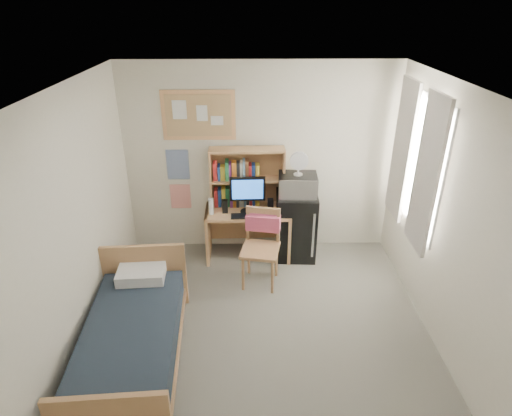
{
  "coord_description": "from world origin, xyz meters",
  "views": [
    {
      "loc": [
        -0.13,
        -3.33,
        3.28
      ],
      "look_at": [
        -0.06,
        1.2,
        1.03
      ],
      "focal_mm": 30.0,
      "sensor_mm": 36.0,
      "label": 1
    }
  ],
  "objects_px": {
    "microwave": "(298,185)",
    "mini_fridge": "(296,225)",
    "speaker_left": "(225,206)",
    "desk_fan": "(299,164)",
    "bulletin_board": "(199,115)",
    "desk": "(248,233)",
    "monitor": "(248,195)",
    "desk_chair": "(260,250)",
    "bed": "(133,345)",
    "speaker_right": "(270,205)"
  },
  "relations": [
    {
      "from": "bulletin_board",
      "to": "monitor",
      "type": "distance_m",
      "value": 1.2
    },
    {
      "from": "bulletin_board",
      "to": "bed",
      "type": "relative_size",
      "value": 0.52
    },
    {
      "from": "desk_chair",
      "to": "speaker_left",
      "type": "distance_m",
      "value": 0.8
    },
    {
      "from": "monitor",
      "to": "speaker_left",
      "type": "xyz_separation_m",
      "value": [
        -0.3,
        -0.01,
        -0.16
      ]
    },
    {
      "from": "bed",
      "to": "speaker_left",
      "type": "height_order",
      "value": "speaker_left"
    },
    {
      "from": "bed",
      "to": "speaker_left",
      "type": "xyz_separation_m",
      "value": [
        0.82,
        1.92,
        0.55
      ]
    },
    {
      "from": "desk",
      "to": "bed",
      "type": "relative_size",
      "value": 0.63
    },
    {
      "from": "speaker_right",
      "to": "bed",
      "type": "bearing_deg",
      "value": -127.61
    },
    {
      "from": "monitor",
      "to": "microwave",
      "type": "xyz_separation_m",
      "value": [
        0.65,
        0.05,
        0.12
      ]
    },
    {
      "from": "bulletin_board",
      "to": "bed",
      "type": "bearing_deg",
      "value": -102.41
    },
    {
      "from": "mini_fridge",
      "to": "desk_fan",
      "type": "xyz_separation_m",
      "value": [
        -0.0,
        -0.02,
        0.9
      ]
    },
    {
      "from": "bed",
      "to": "microwave",
      "type": "xyz_separation_m",
      "value": [
        1.77,
        1.97,
        0.82
      ]
    },
    {
      "from": "speaker_right",
      "to": "bulletin_board",
      "type": "bearing_deg",
      "value": 158.33
    },
    {
      "from": "desk",
      "to": "desk_chair",
      "type": "relative_size",
      "value": 1.15
    },
    {
      "from": "mini_fridge",
      "to": "bed",
      "type": "bearing_deg",
      "value": -128.73
    },
    {
      "from": "bulletin_board",
      "to": "speaker_left",
      "type": "bearing_deg",
      "value": -48.1
    },
    {
      "from": "mini_fridge",
      "to": "desk_fan",
      "type": "relative_size",
      "value": 3.18
    },
    {
      "from": "desk",
      "to": "mini_fridge",
      "type": "distance_m",
      "value": 0.67
    },
    {
      "from": "desk_chair",
      "to": "bed",
      "type": "height_order",
      "value": "desk_chair"
    },
    {
      "from": "bed",
      "to": "desk_fan",
      "type": "relative_size",
      "value": 6.16
    },
    {
      "from": "speaker_left",
      "to": "desk_fan",
      "type": "distance_m",
      "value": 1.11
    },
    {
      "from": "speaker_left",
      "to": "speaker_right",
      "type": "height_order",
      "value": "speaker_right"
    },
    {
      "from": "bed",
      "to": "microwave",
      "type": "distance_m",
      "value": 2.78
    },
    {
      "from": "desk",
      "to": "speaker_left",
      "type": "xyz_separation_m",
      "value": [
        -0.3,
        -0.07,
        0.44
      ]
    },
    {
      "from": "mini_fridge",
      "to": "monitor",
      "type": "xyz_separation_m",
      "value": [
        -0.65,
        -0.07,
        0.49
      ]
    },
    {
      "from": "bulletin_board",
      "to": "desk",
      "type": "height_order",
      "value": "bulletin_board"
    },
    {
      "from": "bulletin_board",
      "to": "bed",
      "type": "height_order",
      "value": "bulletin_board"
    },
    {
      "from": "bulletin_board",
      "to": "microwave",
      "type": "relative_size",
      "value": 1.9
    },
    {
      "from": "bed",
      "to": "speaker_right",
      "type": "height_order",
      "value": "speaker_right"
    },
    {
      "from": "desk",
      "to": "mini_fridge",
      "type": "relative_size",
      "value": 1.22
    },
    {
      "from": "desk_chair",
      "to": "mini_fridge",
      "type": "bearing_deg",
      "value": 64.18
    },
    {
      "from": "bed",
      "to": "speaker_right",
      "type": "xyz_separation_m",
      "value": [
        1.42,
        1.93,
        0.55
      ]
    },
    {
      "from": "speaker_right",
      "to": "microwave",
      "type": "xyz_separation_m",
      "value": [
        0.35,
        0.04,
        0.27
      ]
    },
    {
      "from": "bulletin_board",
      "to": "speaker_left",
      "type": "distance_m",
      "value": 1.22
    },
    {
      "from": "bed",
      "to": "speaker_right",
      "type": "bearing_deg",
      "value": 50.08
    },
    {
      "from": "speaker_left",
      "to": "microwave",
      "type": "distance_m",
      "value": 0.99
    },
    {
      "from": "bed",
      "to": "desk_chair",
      "type": "bearing_deg",
      "value": 42.6
    },
    {
      "from": "speaker_left",
      "to": "bulletin_board",
      "type": "bearing_deg",
      "value": 130.57
    },
    {
      "from": "mini_fridge",
      "to": "bed",
      "type": "relative_size",
      "value": 0.52
    },
    {
      "from": "speaker_left",
      "to": "desk",
      "type": "bearing_deg",
      "value": 11.31
    },
    {
      "from": "desk_chair",
      "to": "microwave",
      "type": "height_order",
      "value": "microwave"
    },
    {
      "from": "microwave",
      "to": "mini_fridge",
      "type": "bearing_deg",
      "value": 90.0
    },
    {
      "from": "speaker_left",
      "to": "desk_fan",
      "type": "xyz_separation_m",
      "value": [
        0.95,
        0.06,
        0.56
      ]
    },
    {
      "from": "speaker_right",
      "to": "microwave",
      "type": "distance_m",
      "value": 0.45
    },
    {
      "from": "desk",
      "to": "mini_fridge",
      "type": "height_order",
      "value": "mini_fridge"
    },
    {
      "from": "mini_fridge",
      "to": "monitor",
      "type": "bearing_deg",
      "value": -170.98
    },
    {
      "from": "mini_fridge",
      "to": "microwave",
      "type": "bearing_deg",
      "value": -90.0
    },
    {
      "from": "mini_fridge",
      "to": "speaker_right",
      "type": "height_order",
      "value": "mini_fridge"
    },
    {
      "from": "bulletin_board",
      "to": "desk_fan",
      "type": "relative_size",
      "value": 3.22
    },
    {
      "from": "desk",
      "to": "desk_chair",
      "type": "bearing_deg",
      "value": -78.15
    }
  ]
}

